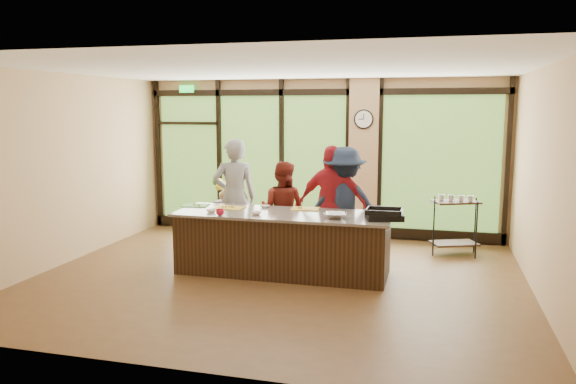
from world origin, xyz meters
The scene contains 25 objects.
floor centered at (0.00, 0.00, 0.00)m, with size 7.00×7.00×0.00m, color #53371D.
ceiling centered at (0.00, 0.00, 3.00)m, with size 7.00×7.00×0.00m, color white.
back_wall centered at (0.00, 3.00, 1.50)m, with size 7.00×7.00×0.00m, color tan.
left_wall centered at (-3.50, 0.00, 1.50)m, with size 6.00×6.00×0.00m, color tan.
right_wall centered at (3.50, 0.00, 1.50)m, with size 6.00×6.00×0.00m, color tan.
window_wall centered at (0.16, 2.95, 1.39)m, with size 6.90×0.12×3.00m.
island_base centered at (0.00, 0.30, 0.44)m, with size 3.10×1.00×0.88m, color black.
countertop centered at (0.00, 0.30, 0.90)m, with size 3.20×1.10×0.04m, color gray.
wall_clock centered at (0.85, 2.87, 2.25)m, with size 0.36×0.04×0.36m.
cook_left centered at (-1.06, 1.11, 0.98)m, with size 0.72×0.47×1.96m, color gray.
cook_midleft centered at (-0.24, 1.15, 0.80)m, with size 0.78×0.61×1.60m, color maroon.
cook_midright centered at (0.61, 1.05, 0.94)m, with size 1.10×0.46×1.88m, color maroon.
cook_right centered at (0.78, 1.10, 0.93)m, with size 1.20×0.69×1.85m, color #171F33.
roasting_pan centered at (1.50, 0.16, 0.96)m, with size 0.49×0.38×0.09m, color black.
mixing_bowl centered at (0.82, 0.08, 0.96)m, with size 0.32×0.32×0.08m, color silver.
cutting_board_left centered at (-1.50, 0.52, 0.93)m, with size 0.40×0.30×0.01m, color #438530.
cutting_board_center centered at (-0.90, 0.45, 0.93)m, with size 0.44×0.33×0.01m, color gold.
cutting_board_right centered at (0.26, 0.67, 0.93)m, with size 0.42×0.32×0.01m, color gold.
prep_bowl_near centered at (-1.04, 0.06, 0.94)m, with size 0.14×0.14×0.04m, color white.
prep_bowl_mid centered at (-0.33, 0.05, 0.94)m, with size 0.15×0.15×0.05m, color white.
prep_bowl_far centered at (-0.39, 0.65, 0.94)m, with size 0.14×0.14×0.03m, color white.
red_ramekin centered at (-0.82, -0.13, 0.97)m, with size 0.12×0.12×0.09m, color red.
flower_stand centered at (-1.52, 1.95, 0.39)m, with size 0.39×0.39×0.77m, color black.
flower_vase centered at (-1.52, 1.95, 0.91)m, with size 0.27×0.27×0.28m, color olive.
bar_cart centered at (2.51, 2.08, 0.61)m, with size 0.85×0.68×1.02m.
Camera 1 is at (2.16, -7.58, 2.46)m, focal length 35.00 mm.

